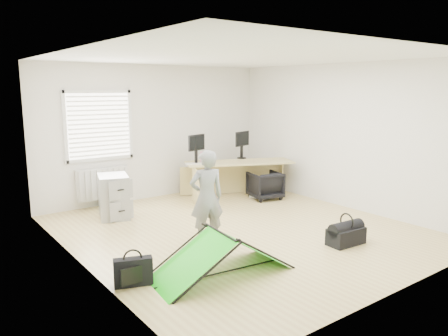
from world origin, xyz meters
TOP-DOWN VIEW (x-y plane):
  - ground at (0.00, 0.00)m, footprint 5.50×5.50m
  - back_wall at (0.00, 2.75)m, footprint 5.00×0.02m
  - window at (-1.20, 2.71)m, footprint 1.20×0.06m
  - radiator at (-1.20, 2.67)m, footprint 1.00×0.12m
  - desk at (1.35, 1.68)m, footprint 2.29×1.52m
  - filing_cabinet at (-1.33, 1.85)m, footprint 0.66×0.76m
  - monitor_left at (0.48, 1.98)m, footprint 0.46×0.22m
  - monitor_right at (1.65, 1.98)m, footprint 0.46×0.22m
  - keyboard at (0.50, 1.95)m, footprint 0.52×0.30m
  - thermos at (0.63, 2.00)m, footprint 0.08×0.08m
  - office_chair at (1.68, 1.24)m, footprint 0.72×0.74m
  - person at (-0.76, -0.20)m, footprint 0.57×0.45m
  - kite at (-1.24, -1.19)m, footprint 1.80×0.96m
  - storage_crate at (1.77, 1.43)m, footprint 0.60×0.52m
  - tote_bag at (-1.15, 2.64)m, footprint 0.30×0.18m
  - laptop_bag at (-2.23, -0.85)m, footprint 0.46×0.28m
  - white_box at (-0.51, -0.07)m, footprint 0.13×0.13m
  - duffel_bag at (0.83, -1.45)m, footprint 0.58×0.32m

SIDE VIEW (x-z plane):
  - ground at x=0.00m, z-range 0.00..0.00m
  - white_box at x=-0.51m, z-range 0.00..0.10m
  - duffel_bag at x=0.83m, z-range 0.00..0.24m
  - storage_crate at x=1.77m, z-range 0.00..0.28m
  - laptop_bag at x=-2.23m, z-range 0.00..0.33m
  - tote_bag at x=-1.15m, z-range 0.00..0.34m
  - kite at x=-1.24m, z-range 0.00..0.53m
  - office_chair at x=1.68m, z-range 0.00..0.56m
  - desk at x=1.35m, z-range 0.00..0.75m
  - filing_cabinet at x=-1.33m, z-range 0.00..0.76m
  - radiator at x=-1.20m, z-range 0.15..0.75m
  - person at x=-0.76m, z-range 0.00..1.38m
  - keyboard at x=0.50m, z-range 0.75..0.77m
  - thermos at x=0.63m, z-range 0.75..0.99m
  - monitor_right at x=1.65m, z-range 0.75..1.18m
  - monitor_left at x=0.48m, z-range 0.75..1.18m
  - back_wall at x=0.00m, z-range 0.00..2.70m
  - window at x=-1.20m, z-range 0.95..2.15m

